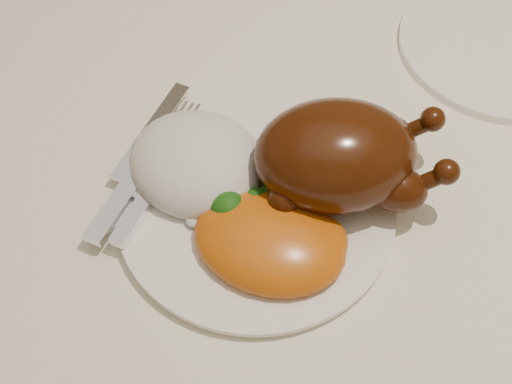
% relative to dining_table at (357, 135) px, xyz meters
% --- Properties ---
extents(floor, '(4.00, 4.00, 0.00)m').
position_rel_dining_table_xyz_m(floor, '(0.00, 0.00, -0.67)').
color(floor, '#55331D').
rests_on(floor, ground).
extents(dining_table, '(1.60, 0.90, 0.76)m').
position_rel_dining_table_xyz_m(dining_table, '(0.00, 0.00, 0.00)').
color(dining_table, brown).
rests_on(dining_table, floor).
extents(tablecloth, '(1.73, 1.03, 0.18)m').
position_rel_dining_table_xyz_m(tablecloth, '(0.00, 0.00, 0.07)').
color(tablecloth, white).
rests_on(tablecloth, dining_table).
extents(dinner_plate, '(0.31, 0.31, 0.01)m').
position_rel_dining_table_xyz_m(dinner_plate, '(-0.07, -0.20, 0.11)').
color(dinner_plate, white).
rests_on(dinner_plate, tablecloth).
extents(side_plate, '(0.29, 0.29, 0.01)m').
position_rel_dining_table_xyz_m(side_plate, '(0.13, 0.07, 0.11)').
color(side_plate, white).
rests_on(side_plate, tablecloth).
extents(roast_chicken, '(0.19, 0.15, 0.09)m').
position_rel_dining_table_xyz_m(roast_chicken, '(-0.00, -0.16, 0.16)').
color(roast_chicken, '#3F1A06').
rests_on(roast_chicken, dinner_plate).
extents(rice_mound, '(0.15, 0.14, 0.07)m').
position_rel_dining_table_xyz_m(rice_mound, '(-0.13, -0.18, 0.13)').
color(rice_mound, white).
rests_on(rice_mound, dinner_plate).
extents(mac_and_cheese, '(0.14, 0.12, 0.05)m').
position_rel_dining_table_xyz_m(mac_and_cheese, '(-0.05, -0.24, 0.12)').
color(mac_and_cheese, '#D5630D').
rests_on(mac_and_cheese, dinner_plate).
extents(cutlery, '(0.05, 0.20, 0.01)m').
position_rel_dining_table_xyz_m(cutlery, '(-0.18, -0.21, 0.12)').
color(cutlery, silver).
rests_on(cutlery, dinner_plate).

